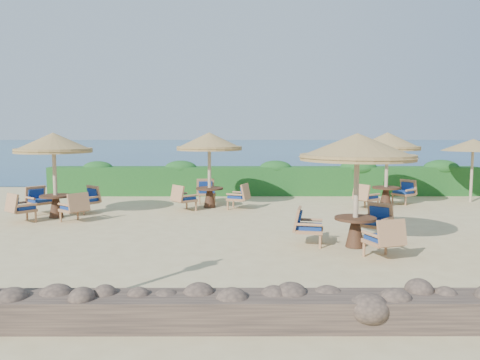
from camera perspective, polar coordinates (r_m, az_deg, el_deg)
ground at (r=12.78m, az=4.59°, el=-6.23°), size 120.00×120.00×0.00m
sea at (r=82.49m, az=0.61°, el=4.12°), size 160.00×160.00×0.00m
hedge at (r=19.78m, az=2.90°, el=-0.11°), size 18.00×0.90×1.20m
stone_wall at (r=6.80m, az=9.03°, el=-15.48°), size 15.00×0.65×0.44m
extra_parasol at (r=19.74m, az=26.55°, el=3.83°), size 2.30×2.30×2.41m
cafe_set_0 at (r=11.06m, az=14.05°, el=1.57°), size 2.78×2.78×2.65m
cafe_set_2 at (r=15.59m, az=-21.70°, el=1.84°), size 2.58×2.58×2.65m
cafe_set_3 at (r=16.44m, az=-3.76°, el=2.77°), size 2.73×2.62×2.65m
cafe_set_4 at (r=17.42m, az=17.49°, el=3.08°), size 2.68×2.31×2.65m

